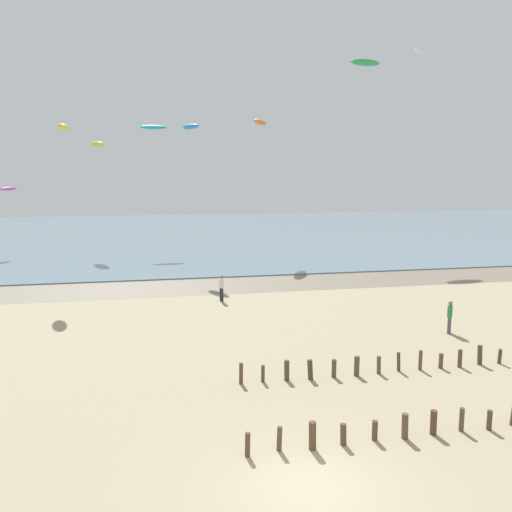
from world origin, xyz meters
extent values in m
plane|color=tan|center=(0.00, 0.00, 0.00)|extent=(160.00, 160.00, 0.00)
cube|color=#7A6D59|center=(0.00, 25.61, 0.00)|extent=(120.00, 5.88, 0.01)
cube|color=slate|center=(0.00, 63.55, 0.05)|extent=(160.00, 70.00, 0.10)
cylinder|color=brown|center=(-1.33, 1.81, 0.35)|extent=(0.17, 0.18, 0.71)
cylinder|color=brown|center=(-0.36, 1.92, 0.37)|extent=(0.17, 0.18, 0.76)
cylinder|color=brown|center=(0.61, 1.79, 0.43)|extent=(0.22, 0.23, 0.86)
cylinder|color=#4D3C28|center=(1.60, 1.86, 0.33)|extent=(0.19, 0.21, 0.67)
cylinder|color=#4F3D28|center=(2.65, 1.92, 0.32)|extent=(0.19, 0.20, 0.64)
cylinder|color=brown|center=(3.60, 1.84, 0.40)|extent=(0.21, 0.21, 0.81)
cylinder|color=brown|center=(4.60, 1.92, 0.39)|extent=(0.22, 0.24, 0.79)
cylinder|color=brown|center=(5.59, 1.93, 0.38)|extent=(0.16, 0.16, 0.77)
cylinder|color=brown|center=(6.50, 1.83, 0.32)|extent=(0.17, 0.17, 0.65)
cylinder|color=brown|center=(-0.60, 7.08, 0.42)|extent=(0.17, 0.17, 0.84)
cylinder|color=#4E402E|center=(0.27, 7.09, 0.34)|extent=(0.15, 0.18, 0.69)
cylinder|color=#4D3E32|center=(1.24, 7.08, 0.40)|extent=(0.20, 0.23, 0.81)
cylinder|color=#4B392E|center=(2.17, 6.98, 0.40)|extent=(0.24, 0.24, 0.81)
cylinder|color=#4B4727|center=(3.17, 6.99, 0.37)|extent=(0.19, 0.20, 0.74)
cylinder|color=brown|center=(4.13, 6.97, 0.40)|extent=(0.22, 0.22, 0.81)
cylinder|color=brown|center=(5.10, 6.99, 0.37)|extent=(0.19, 0.18, 0.75)
cylinder|color=#493C2E|center=(6.02, 7.09, 0.40)|extent=(0.18, 0.14, 0.81)
cylinder|color=brown|center=(6.97, 7.03, 0.42)|extent=(0.16, 0.16, 0.85)
cylinder|color=brown|center=(7.93, 7.04, 0.32)|extent=(0.18, 0.19, 0.65)
cylinder|color=brown|center=(8.78, 6.99, 0.39)|extent=(0.18, 0.18, 0.77)
cylinder|color=#4B3C28|center=(9.80, 7.11, 0.42)|extent=(0.23, 0.21, 0.86)
cylinder|color=#493D27|center=(10.72, 7.04, 0.32)|extent=(0.17, 0.17, 0.65)
cylinder|color=#4C4C56|center=(10.97, 11.37, 0.44)|extent=(0.16, 0.16, 0.88)
cylinder|color=#4C4C56|center=(11.10, 11.55, 0.44)|extent=(0.16, 0.16, 0.88)
cube|color=#338C4C|center=(11.03, 11.46, 1.18)|extent=(0.39, 0.42, 0.60)
sphere|color=#9E7051|center=(11.03, 11.46, 1.60)|extent=(0.22, 0.22, 0.22)
cylinder|color=#338C4C|center=(10.89, 11.27, 1.13)|extent=(0.09, 0.09, 0.52)
cylinder|color=#338C4C|center=(11.18, 11.65, 1.13)|extent=(0.09, 0.09, 0.52)
cylinder|color=#232328|center=(0.48, 20.89, 0.44)|extent=(0.16, 0.16, 0.88)
cylinder|color=#232328|center=(0.54, 20.67, 0.44)|extent=(0.16, 0.16, 0.88)
cube|color=white|center=(0.51, 20.78, 1.18)|extent=(0.30, 0.40, 0.60)
sphere|color=#9E7051|center=(0.51, 20.78, 1.60)|extent=(0.22, 0.22, 0.22)
cylinder|color=white|center=(0.45, 21.01, 1.13)|extent=(0.09, 0.09, 0.52)
cylinder|color=white|center=(0.57, 20.55, 1.13)|extent=(0.09, 0.09, 0.52)
ellipsoid|color=orange|center=(7.13, 40.04, 13.35)|extent=(2.41, 3.54, 0.78)
ellipsoid|color=yellow|center=(-9.61, 27.03, 11.39)|extent=(1.35, 2.51, 0.60)
ellipsoid|color=#2384D1|center=(-0.22, 33.74, 12.20)|extent=(1.70, 2.75, 0.42)
ellipsoid|color=green|center=(18.35, 40.72, 19.63)|extent=(3.56, 1.75, 0.78)
ellipsoid|color=#19B2B7|center=(-3.21, 47.25, 13.32)|extent=(2.98, 1.14, 0.63)
ellipsoid|color=white|center=(21.84, 36.04, 19.77)|extent=(2.16, 2.08, 0.59)
ellipsoid|color=yellow|center=(-8.95, 45.28, 11.30)|extent=(2.23, 3.57, 0.72)
ellipsoid|color=#E54C99|center=(-17.86, 45.18, 6.77)|extent=(1.68, 2.46, 0.51)
camera|label=1|loc=(-3.89, -11.97, 7.98)|focal=36.59mm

